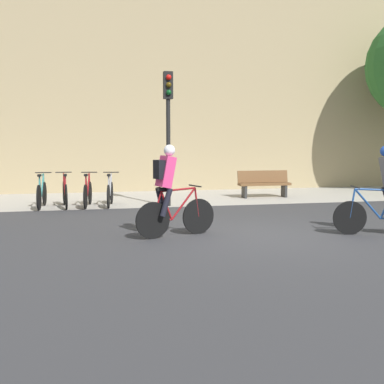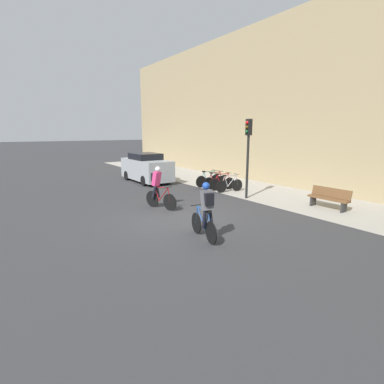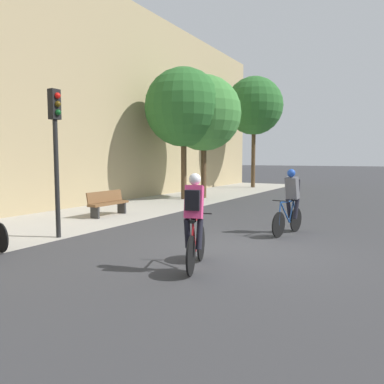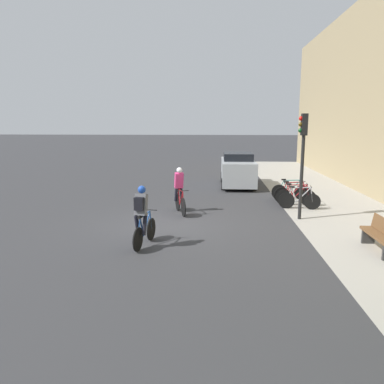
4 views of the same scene
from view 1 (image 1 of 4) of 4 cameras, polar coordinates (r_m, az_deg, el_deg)
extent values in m
plane|color=#333335|center=(9.65, 8.38, -5.15)|extent=(200.00, 200.00, 0.00)
cube|color=#A39E93|center=(16.07, -0.09, -0.61)|extent=(44.00, 4.50, 0.01)
cube|color=tan|center=(18.71, -1.79, 15.38)|extent=(44.00, 0.60, 9.81)
cylinder|color=black|center=(9.69, 0.76, -2.90)|extent=(0.69, 0.26, 0.71)
cylinder|color=black|center=(9.21, -4.66, -3.38)|extent=(0.69, 0.26, 0.71)
cylinder|color=maroon|center=(9.47, -1.02, -1.38)|extent=(0.54, 0.21, 0.62)
cylinder|color=maroon|center=(9.30, -3.04, -1.62)|extent=(0.26, 0.12, 0.58)
cylinder|color=maroon|center=(9.39, -1.62, 0.29)|extent=(0.73, 0.27, 0.07)
cylinder|color=maroon|center=(9.30, -3.53, -3.34)|extent=(0.40, 0.16, 0.05)
cylinder|color=maroon|center=(9.21, -4.16, -1.65)|extent=(0.21, 0.10, 0.56)
cylinder|color=maroon|center=(9.63, 0.56, -1.21)|extent=(0.12, 0.07, 0.58)
cylinder|color=black|center=(9.57, 0.35, 0.73)|extent=(0.17, 0.45, 0.03)
cube|color=black|center=(9.21, -3.67, 0.33)|extent=(0.21, 0.14, 0.06)
cube|color=#DB3875|center=(9.23, -3.13, 2.40)|extent=(0.40, 0.40, 0.63)
sphere|color=silver|center=(9.25, -2.70, 4.95)|extent=(0.28, 0.28, 0.22)
cylinder|color=black|center=(9.16, -3.07, -1.24)|extent=(0.30, 0.19, 0.56)
cylinder|color=black|center=(9.36, -3.69, -1.09)|extent=(0.26, 0.18, 0.56)
cube|color=black|center=(9.16, -3.91, 2.68)|extent=(0.21, 0.29, 0.36)
cylinder|color=black|center=(10.11, 18.20, -2.92)|extent=(0.67, 0.16, 0.68)
cylinder|color=#1E478C|center=(10.20, 20.12, -1.32)|extent=(0.57, 0.14, 0.62)
cylinder|color=#1E478C|center=(10.21, 20.77, 0.27)|extent=(0.77, 0.18, 0.07)
cylinder|color=#1E478C|center=(10.09, 18.47, -1.29)|extent=(0.12, 0.06, 0.59)
cylinder|color=black|center=(10.07, 18.76, 0.57)|extent=(0.11, 0.46, 0.03)
cylinder|color=black|center=(14.61, -17.08, -0.19)|extent=(0.07, 0.70, 0.69)
cylinder|color=black|center=(13.60, -17.69, -0.65)|extent=(0.07, 0.70, 0.69)
cylinder|color=teal|center=(14.24, -17.32, 0.79)|extent=(0.07, 0.56, 0.62)
cylinder|color=teal|center=(13.87, -17.54, 0.59)|extent=(0.05, 0.26, 0.58)
cylinder|color=teal|center=(14.11, -17.42, 1.89)|extent=(0.08, 0.76, 0.07)
cylinder|color=teal|center=(13.81, -17.56, -0.59)|extent=(0.06, 0.41, 0.05)
cylinder|color=teal|center=(13.67, -17.67, 0.54)|extent=(0.04, 0.22, 0.56)
cylinder|color=teal|center=(14.54, -17.14, 0.93)|extent=(0.04, 0.12, 0.59)
cylinder|color=black|center=(14.48, -17.21, 2.22)|extent=(0.46, 0.05, 0.03)
cube|color=black|center=(13.73, -17.65, 1.89)|extent=(0.09, 0.20, 0.06)
cylinder|color=black|center=(14.57, -14.94, -0.14)|extent=(0.11, 0.70, 0.70)
cylinder|color=black|center=(13.55, -14.69, -0.58)|extent=(0.11, 0.70, 0.70)
cylinder|color=maroon|center=(14.20, -14.88, 0.85)|extent=(0.10, 0.57, 0.62)
cylinder|color=maroon|center=(13.82, -14.79, 0.65)|extent=(0.07, 0.27, 0.58)
cylinder|color=maroon|center=(14.06, -14.89, 1.96)|extent=(0.12, 0.76, 0.07)
cylinder|color=maroon|center=(13.76, -14.74, -0.52)|extent=(0.07, 0.41, 0.05)
cylinder|color=maroon|center=(13.62, -14.74, 0.61)|extent=(0.05, 0.22, 0.56)
cylinder|color=maroon|center=(14.51, -14.96, 0.99)|extent=(0.05, 0.12, 0.59)
cylinder|color=black|center=(14.44, -14.98, 2.28)|extent=(0.46, 0.08, 0.03)
cube|color=black|center=(13.68, -14.80, 1.96)|extent=(0.10, 0.21, 0.06)
cylinder|color=black|center=(14.55, -12.00, -0.11)|extent=(0.12, 0.68, 0.68)
cylinder|color=black|center=(13.55, -12.52, -0.56)|extent=(0.12, 0.68, 0.68)
cylinder|color=maroon|center=(14.18, -12.19, 0.87)|extent=(0.11, 0.56, 0.62)
cylinder|color=maroon|center=(13.81, -12.39, 0.67)|extent=(0.07, 0.26, 0.58)
cylinder|color=maroon|center=(14.05, -12.28, 1.99)|extent=(0.13, 0.75, 0.07)
cylinder|color=maroon|center=(13.75, -12.41, -0.50)|extent=(0.08, 0.41, 0.05)
cylinder|color=maroon|center=(13.61, -12.50, 0.63)|extent=(0.06, 0.21, 0.56)
cylinder|color=maroon|center=(14.48, -12.04, 1.01)|extent=(0.05, 0.12, 0.58)
cylinder|color=black|center=(14.41, -12.09, 2.31)|extent=(0.46, 0.09, 0.03)
cube|color=black|center=(13.68, -12.48, 1.98)|extent=(0.10, 0.21, 0.06)
cylinder|color=black|center=(14.57, -9.50, -0.09)|extent=(0.12, 0.66, 0.66)
cylinder|color=black|center=(13.55, -9.87, -0.55)|extent=(0.12, 0.66, 0.66)
cylinder|color=#99999E|center=(14.20, -9.64, 0.89)|extent=(0.11, 0.56, 0.62)
cylinder|color=#99999E|center=(13.82, -9.78, 0.69)|extent=(0.07, 0.27, 0.58)
cylinder|color=#99999E|center=(14.06, -9.70, 2.00)|extent=(0.14, 0.76, 0.07)
cylinder|color=#99999E|center=(13.76, -9.79, -0.48)|extent=(0.09, 0.41, 0.05)
cylinder|color=#99999E|center=(13.62, -9.86, 0.65)|extent=(0.06, 0.22, 0.56)
cylinder|color=#99999E|center=(14.50, -9.53, 1.03)|extent=(0.05, 0.12, 0.59)
cylinder|color=black|center=(14.44, -9.57, 2.32)|extent=(0.46, 0.09, 0.03)
cube|color=black|center=(13.68, -9.85, 2.00)|extent=(0.11, 0.21, 0.06)
cylinder|color=black|center=(13.81, -2.83, 6.21)|extent=(0.12, 0.12, 3.81)
cube|color=black|center=(13.90, -2.86, 12.52)|extent=(0.26, 0.20, 0.76)
sphere|color=red|center=(13.80, -2.78, 13.44)|extent=(0.15, 0.15, 0.15)
sphere|color=#4C380A|center=(13.78, -2.77, 12.58)|extent=(0.15, 0.15, 0.15)
sphere|color=#0C4719|center=(13.75, -2.77, 11.71)|extent=(0.15, 0.15, 0.15)
cube|color=brown|center=(16.12, 8.59, 0.93)|extent=(1.75, 0.40, 0.08)
cube|color=brown|center=(16.27, 8.38, 1.83)|extent=(1.75, 0.12, 0.40)
cube|color=#2D2D2D|center=(15.91, 6.22, 0.08)|extent=(0.08, 0.36, 0.45)
cube|color=#2D2D2D|center=(16.40, 10.86, 0.19)|extent=(0.08, 0.36, 0.45)
camera|label=2|loc=(13.15, 64.00, 8.73)|focal=28.00mm
camera|label=3|loc=(7.29, -49.70, 5.55)|focal=35.00mm
camera|label=4|loc=(19.10, 44.72, 9.18)|focal=35.00mm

